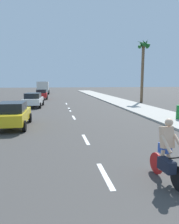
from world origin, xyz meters
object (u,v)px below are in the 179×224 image
at_px(parked_car_yellow, 13,114).
at_px(parked_car_red, 42,94).
at_px(parked_car_white, 33,99).
at_px(cyclist, 167,154).
at_px(delivery_truck, 43,87).
at_px(palm_tree_far, 143,55).

bearing_deg(parked_car_yellow, parked_car_red, 88.56).
bearing_deg(parked_car_white, cyclist, -70.63).
xyz_separation_m(parked_car_white, parked_car_red, (0.27, 10.18, -0.00)).
bearing_deg(parked_car_white, parked_car_yellow, -88.33).
bearing_deg(parked_car_white, delivery_truck, 93.46).
height_order(parked_car_red, palm_tree_far, palm_tree_far).
height_order(parked_car_yellow, delivery_truck, delivery_truck).
height_order(cyclist, delivery_truck, delivery_truck).
relative_size(delivery_truck, palm_tree_far, 0.75).
xyz_separation_m(parked_car_red, palm_tree_far, (13.68, -7.54, 5.44)).
distance_m(parked_car_yellow, parked_car_white, 10.24).
xyz_separation_m(cyclist, parked_car_white, (-5.38, 18.33, 0.01)).
xyz_separation_m(parked_car_red, delivery_truck, (-0.46, 13.77, 0.67)).
relative_size(cyclist, parked_car_red, 0.45).
xyz_separation_m(cyclist, parked_car_yellow, (-5.62, 8.09, 0.01)).
bearing_deg(parked_car_red, parked_car_white, -92.43).
distance_m(cyclist, parked_car_red, 28.96).
bearing_deg(cyclist, delivery_truck, -86.86).
height_order(cyclist, parked_car_yellow, cyclist).
height_order(parked_car_yellow, parked_car_white, same).
distance_m(parked_car_red, delivery_truck, 13.80).
bearing_deg(parked_car_yellow, delivery_truck, 89.91).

